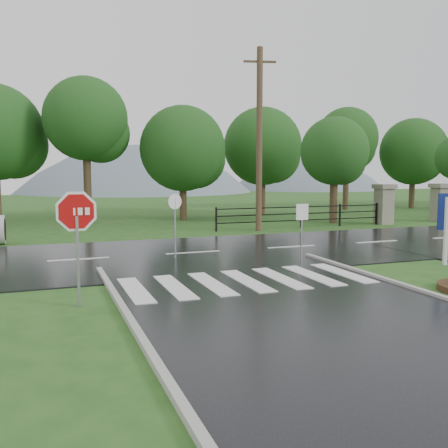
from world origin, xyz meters
name	(u,v)px	position (x,y,z in m)	size (l,w,h in m)	color
ground	(358,343)	(0.00, 0.00, 0.00)	(120.00, 120.00, 0.00)	#25501A
main_road	(193,254)	(0.00, 10.00, 0.00)	(90.00, 8.00, 0.04)	black
crosswalk	(247,281)	(0.00, 5.00, 0.06)	(6.50, 2.80, 0.02)	silver
pillar_west	(384,203)	(13.00, 16.00, 1.18)	(1.00, 1.00, 2.24)	gray
pillar_east	(440,202)	(17.00, 16.00, 1.18)	(1.00, 1.00, 2.24)	gray
fence_west	(301,214)	(7.75, 16.00, 0.72)	(9.58, 0.08, 1.20)	black
hills	(108,299)	(3.49, 65.00, -15.54)	(102.00, 48.00, 48.00)	slate
treeline	(144,218)	(1.00, 24.00, 0.00)	(83.20, 5.20, 10.00)	#164214
stop_sign	(77,222)	(-4.40, 4.10, 1.89)	(1.21, 0.14, 2.72)	#939399
reg_sign_small	(302,221)	(2.83, 7.11, 1.39)	(0.43, 0.06, 1.93)	#939399
reg_sign_round	(175,218)	(-0.90, 9.10, 1.41)	(0.50, 0.17, 2.23)	#939399
utility_pole_east	(259,139)	(5.07, 15.50, 4.54)	(1.56, 0.50, 8.93)	#473523
entrance_tree_left	(335,152)	(10.66, 17.50, 4.08)	(3.87, 3.87, 6.05)	#3D2B1C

